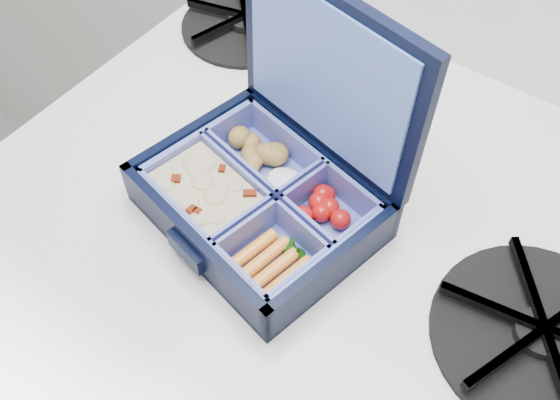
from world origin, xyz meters
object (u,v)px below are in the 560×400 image
Objects in this scene: bento_box at (259,202)px; fork at (339,141)px; burner_grate at (542,332)px; stove at (311,391)px.

bento_box is 0.13m from fork.
burner_grate is (0.26, 0.04, -0.01)m from bento_box.
bento_box reaches higher than stove.
fork is at bearing 160.33° from burner_grate.
bento_box is 0.27m from burner_grate.
fork is (0.01, 0.13, -0.02)m from bento_box.
stove is at bearing -35.40° from fork.
burner_grate is at bearing 19.91° from bento_box.
burner_grate reaches higher than fork.
bento_box is at bearing -135.34° from stove.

